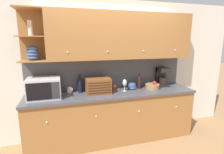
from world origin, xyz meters
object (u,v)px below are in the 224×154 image
at_px(mug_blue_second, 114,87).
at_px(bowl_stack_on_counter, 132,86).
at_px(microwave, 44,88).
at_px(mug, 70,90).
at_px(wine_bottle, 80,84).
at_px(coffee_maker, 162,77).
at_px(second_wine_bottle, 139,82).
at_px(wine_glass, 125,83).
at_px(fruit_basket, 152,86).
at_px(bread_box, 98,86).

relative_size(mug_blue_second, bowl_stack_on_counter, 0.54).
relative_size(microwave, mug, 4.95).
bearing_deg(wine_bottle, bowl_stack_on_counter, -2.58).
distance_m(wine_bottle, bowl_stack_on_counter, 1.01).
bearing_deg(microwave, bowl_stack_on_counter, 3.91).
relative_size(bowl_stack_on_counter, coffee_maker, 0.44).
relative_size(mug_blue_second, coffee_maker, 0.24).
height_order(mug_blue_second, second_wine_bottle, second_wine_bottle).
height_order(mug, bowl_stack_on_counter, bowl_stack_on_counter).
distance_m(wine_glass, fruit_basket, 0.59).
height_order(bowl_stack_on_counter, second_wine_bottle, second_wine_bottle).
height_order(bread_box, wine_glass, bread_box).
relative_size(wine_glass, fruit_basket, 0.82).
xyz_separation_m(microwave, wine_glass, (1.40, 0.01, -0.02)).
relative_size(microwave, mug_blue_second, 5.71).
bearing_deg(fruit_basket, bread_box, 179.90).
xyz_separation_m(mug, wine_bottle, (0.19, -0.05, 0.10)).
xyz_separation_m(microwave, coffee_maker, (2.28, 0.16, 0.03)).
bearing_deg(second_wine_bottle, bread_box, -173.47).
distance_m(mug_blue_second, coffee_maker, 1.06).
height_order(bread_box, bowl_stack_on_counter, bread_box).
relative_size(microwave, coffee_maker, 1.35).
bearing_deg(second_wine_bottle, wine_bottle, 177.57).
distance_m(mug, wine_glass, 1.02).
height_order(microwave, bowl_stack_on_counter, microwave).
xyz_separation_m(bowl_stack_on_counter, second_wine_bottle, (0.15, -0.00, 0.08)).
xyz_separation_m(wine_bottle, fruit_basket, (1.39, -0.15, -0.10)).
bearing_deg(mug, mug_blue_second, -0.93).
distance_m(microwave, fruit_basket, 1.98).
bearing_deg(mug, wine_bottle, -13.88).
distance_m(wine_bottle, mug_blue_second, 0.65).
bearing_deg(microwave, bread_box, 0.55).
bearing_deg(bread_box, microwave, -179.45).
height_order(wine_bottle, bowl_stack_on_counter, wine_bottle).
xyz_separation_m(bread_box, wine_glass, (0.50, 0.01, 0.01)).
relative_size(second_wine_bottle, coffee_maker, 0.79).
bearing_deg(coffee_maker, wine_glass, -170.72).
bearing_deg(bread_box, second_wine_bottle, 6.53).
bearing_deg(bread_box, mug, 158.75).
bearing_deg(coffee_maker, fruit_basket, -153.59).
bearing_deg(fruit_basket, bowl_stack_on_counter, 165.15).
height_order(bowl_stack_on_counter, fruit_basket, fruit_basket).
relative_size(wine_bottle, mug_blue_second, 3.69).
height_order(mug, bread_box, bread_box).
bearing_deg(wine_glass, coffee_maker, 9.28).
relative_size(bread_box, coffee_maker, 1.12).
relative_size(mug_blue_second, wine_glass, 0.41).
bearing_deg(fruit_basket, mug, 172.99).
relative_size(wine_glass, second_wine_bottle, 0.74).
height_order(wine_glass, coffee_maker, coffee_maker).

